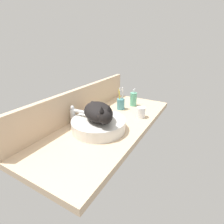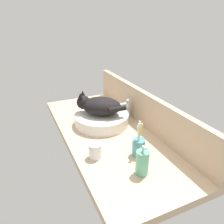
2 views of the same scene
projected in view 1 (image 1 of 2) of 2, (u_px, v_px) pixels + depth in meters
The scene contains 8 objects.
ground_plane at pixel (108, 125), 123.98cm from camera, with size 125.98×52.95×4.00cm, color #D1B28E.
backsplash_panel at pixel (79, 103), 130.28cm from camera, with size 125.98×3.60×21.63cm, color #CCAD8C.
sink_basin at pixel (98, 125), 112.87cm from camera, with size 34.80×34.80×7.14cm, color silver.
cat at pixel (99, 112), 108.12cm from camera, with size 28.53×30.21×14.00cm.
faucet at pixel (74, 114), 118.63cm from camera, with size 3.77×11.86×13.60cm.
soap_dispenser at pixel (133, 99), 152.71cm from camera, with size 5.88×5.88×15.05cm.
toothbrush_cup at pixel (121, 104), 145.50cm from camera, with size 6.45×6.45×18.68cm.
water_glass at pixel (141, 113), 130.98cm from camera, with size 6.55×6.55×7.88cm.
Camera 1 is at (-94.40, -57.54, 54.99)cm, focal length 28.00 mm.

